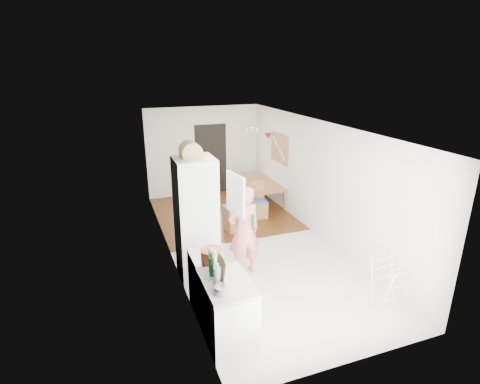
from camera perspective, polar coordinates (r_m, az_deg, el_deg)
room_shell at (r=7.44m, az=1.35°, el=0.63°), size 3.20×7.00×2.50m
floor at (r=7.92m, az=1.28°, el=-7.98°), size 3.20×7.00×0.01m
wood_floor_overlay at (r=9.51m, az=-2.76°, el=-3.19°), size 3.20×3.30×0.01m
sage_wall_panel at (r=4.99m, az=-7.28°, el=-1.60°), size 0.02×3.00×1.30m
tile_splashback at (r=4.81m, az=-5.35°, el=-11.61°), size 0.02×1.90×0.50m
doorway_recess at (r=10.75m, az=-4.44°, el=4.96°), size 0.90×0.04×2.00m
base_cabinet at (r=5.28m, az=-1.96°, el=-17.86°), size 0.60×0.90×0.86m
worktop at (r=5.01m, az=-2.02°, el=-13.64°), size 0.62×0.92×0.06m
range_cooker at (r=5.86m, az=-4.31°, el=-13.61°), size 0.60×0.60×0.88m
cooker_top at (r=5.63m, az=-4.43°, el=-9.66°), size 0.60×0.60×0.04m
fridge_housing at (r=6.45m, az=-6.69°, el=-4.12°), size 0.66×0.66×2.15m
fridge_door at (r=6.17m, az=-0.69°, el=-0.36°), size 0.14×0.56×0.70m
fridge_interior at (r=6.35m, az=-4.14°, el=0.18°), size 0.02×0.52×0.66m
pinboard at (r=9.66m, az=6.04°, el=6.67°), size 0.03×0.90×0.70m
pinboard_frame at (r=9.65m, az=5.96°, el=6.66°), size 0.00×0.94×0.74m
wall_sconce at (r=10.18m, az=4.27°, el=8.50°), size 0.18×0.18×0.16m
person at (r=6.50m, az=0.61°, el=-4.78°), size 0.75×0.53×1.95m
dining_table at (r=10.13m, az=3.10°, el=-0.33°), size 0.83×1.44×0.50m
dining_chair at (r=9.10m, az=2.88°, el=-1.29°), size 0.41×0.41×0.89m
stool at (r=8.44m, az=-1.15°, el=-4.66°), size 0.39×0.39×0.42m
grey_drape at (r=8.31m, az=-0.92°, el=-2.80°), size 0.47×0.47×0.19m
drying_rack at (r=6.33m, az=21.93°, el=-12.91°), size 0.44×0.41×0.79m
bread_bin at (r=6.13m, az=-7.54°, el=6.10°), size 0.40×0.38×0.19m
red_casserole at (r=5.41m, az=-4.38°, el=-9.59°), size 0.32×0.32×0.18m
steel_pan at (r=4.74m, az=-2.78°, el=-14.62°), size 0.25×0.25×0.10m
held_bottle at (r=6.34m, az=1.98°, el=-4.51°), size 0.05×0.05×0.25m
bottle_a at (r=5.04m, az=-4.37°, el=-11.28°), size 0.08×0.08×0.28m
bottle_b at (r=5.14m, az=-4.48°, el=-10.82°), size 0.06×0.06×0.25m
bottle_c at (r=4.87m, az=-3.45°, el=-12.66°), size 0.11×0.11×0.24m
pepper_mill_front at (r=5.26m, az=-3.92°, el=-10.30°), size 0.07×0.07×0.21m
pepper_mill_back at (r=5.25m, az=-4.51°, el=-10.22°), size 0.06×0.06×0.24m
chopping_boards at (r=4.91m, az=-2.85°, el=-11.64°), size 0.12×0.25×0.35m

